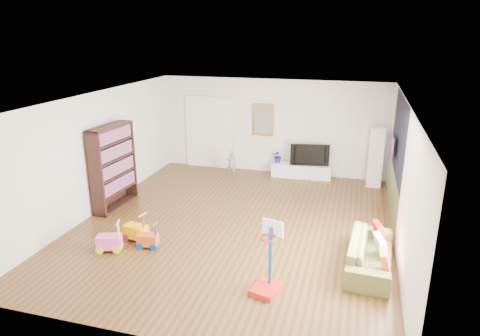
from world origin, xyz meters
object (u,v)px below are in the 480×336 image
(sofa, at_px, (370,253))
(basketball_hoop, at_px, (267,259))
(media_console, at_px, (301,171))
(bookshelf, at_px, (113,167))

(sofa, height_order, basketball_hoop, basketball_hoop)
(media_console, bearing_deg, bookshelf, -142.01)
(bookshelf, distance_m, sofa, 5.93)
(sofa, relative_size, basketball_hoop, 1.55)
(media_console, relative_size, basketball_hoop, 1.39)
(bookshelf, relative_size, basketball_hoop, 1.64)
(sofa, distance_m, basketball_hoop, 2.04)
(sofa, bearing_deg, basketball_hoop, 131.41)
(bookshelf, xyz_separation_m, basketball_hoop, (4.17, -2.44, -0.38))
(media_console, height_order, sofa, sofa)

